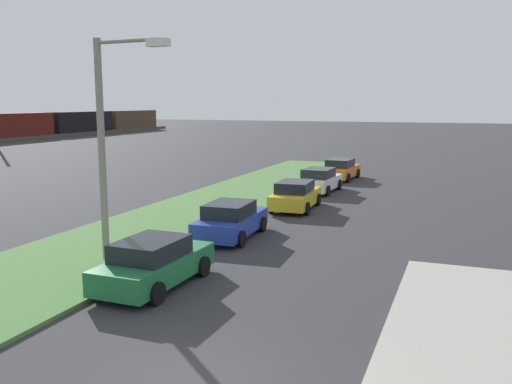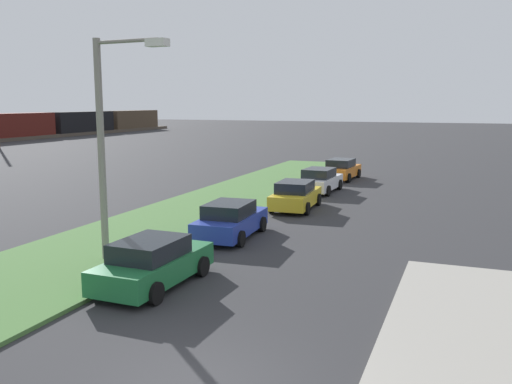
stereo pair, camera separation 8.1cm
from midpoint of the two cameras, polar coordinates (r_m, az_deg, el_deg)
grass_median at (r=23.13m, az=-12.44°, el=-4.42°), size 60.00×6.00×0.12m
parked_car_green at (r=16.82m, az=-10.64°, el=-7.21°), size 4.34×2.09×1.47m
parked_car_blue at (r=22.40m, az=-2.74°, el=-2.93°), size 4.38×2.18×1.47m
parked_car_yellow at (r=28.39m, az=4.00°, el=-0.36°), size 4.39×2.19×1.47m
parked_car_white at (r=34.00m, az=6.46°, el=1.20°), size 4.36×2.13×1.47m
parked_car_orange at (r=39.82m, az=8.67°, el=2.32°), size 4.40×2.22×1.47m
streetlight at (r=18.99m, az=-15.02°, el=5.77°), size 0.51×2.88×7.50m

